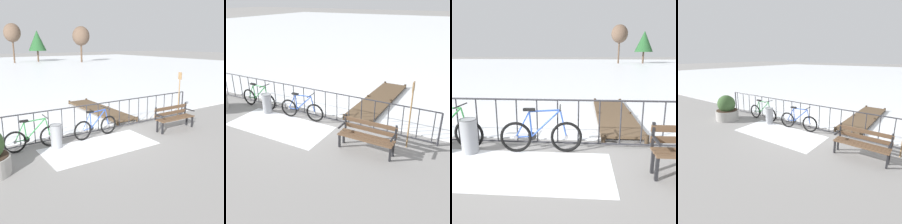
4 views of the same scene
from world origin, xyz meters
The scene contains 10 objects.
ground_plane centered at (0.00, 0.00, 0.00)m, with size 160.00×160.00×0.00m, color gray.
frozen_pond centered at (0.00, 28.40, 0.01)m, with size 80.00×56.00×0.03m, color white.
snow_patch centered at (-0.42, -1.20, 0.00)m, with size 3.50×1.64×0.01m, color white.
railing_fence centered at (0.00, 0.00, 0.56)m, with size 9.06×0.06×1.07m.
bicycle_near_railing centered at (-2.19, -0.29, 0.37)m, with size 1.71×0.52×0.97m.
bicycle_second centered at (-0.08, -0.37, 0.37)m, with size 1.71×0.52×0.97m.
park_bench centered at (2.75, -1.18, 0.51)m, with size 1.60×0.49×0.89m.
planter_with_shrub centered at (-3.59, -1.27, 0.52)m, with size 1.05×1.05×1.19m.
trash_bin centered at (-1.56, -0.52, 0.37)m, with size 0.35×0.35×0.73m.
wooden_dock centered at (1.76, 2.51, 0.12)m, with size 1.10×4.51×0.20m.
Camera 4 is at (4.17, -6.77, 2.95)m, focal length 31.35 mm.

